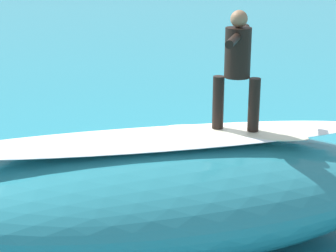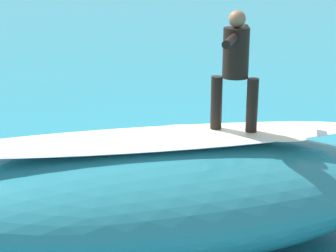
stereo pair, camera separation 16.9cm
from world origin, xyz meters
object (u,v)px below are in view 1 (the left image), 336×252
at_px(surfer_riding, 237,62).
at_px(surfer_paddling, 116,154).
at_px(surfboard_paddling, 120,163).
at_px(surfboard_riding, 235,133).

relative_size(surfer_riding, surfer_paddling, 1.28).
bearing_deg(surfboard_paddling, surfer_paddling, -180.00).
xyz_separation_m(surfboard_riding, surfer_riding, (0.00, 0.00, 0.99)).
bearing_deg(surfboard_paddling, surfboard_riding, -9.20).
distance_m(surfboard_paddling, surfer_paddling, 0.20).
distance_m(surfer_riding, surfboard_paddling, 4.23).
bearing_deg(surfer_riding, surfboard_riding, -104.64).
bearing_deg(surfer_paddling, surfboard_riding, -8.88).
bearing_deg(surfer_riding, surfboard_paddling, -41.83).
relative_size(surfboard_riding, surfer_riding, 1.23).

